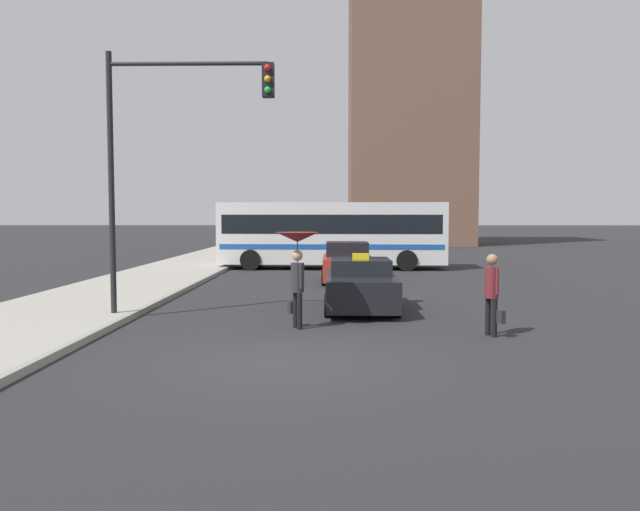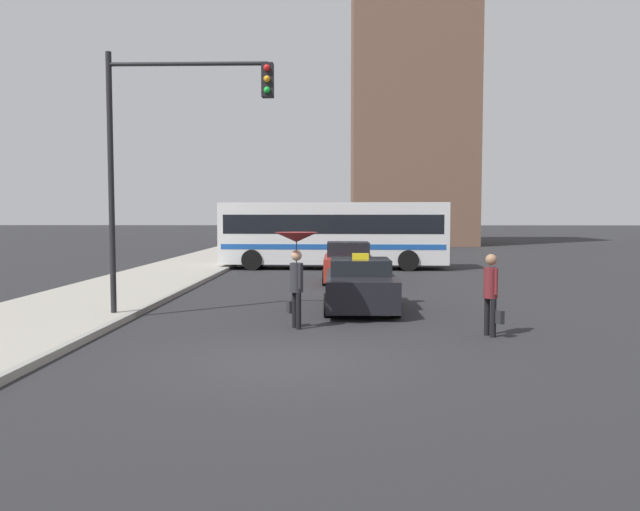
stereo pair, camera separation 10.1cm
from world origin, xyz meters
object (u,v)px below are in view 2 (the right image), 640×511
Objects in this scene: city_bus at (333,232)px; pedestrian_man at (491,289)px; traffic_light at (172,135)px; taxi at (360,286)px; sedan_red at (348,264)px; pedestrian_with_umbrella at (296,253)px.

city_bus reaches higher than pedestrian_man.
city_bus is 1.66× the size of traffic_light.
traffic_light reaches higher than pedestrian_man.
city_bus is (-0.79, 13.04, 1.10)m from taxi.
sedan_red is 2.35× the size of pedestrian_man.
pedestrian_with_umbrella is (-1.34, -9.87, 1.00)m from sedan_red.
taxi is at bearing 91.61° from sedan_red.
traffic_light is at bearing 41.21° from pedestrian_with_umbrella.
sedan_red is 6.12m from city_bus.
pedestrian_man is at bearing 125.50° from taxi.
traffic_light reaches higher than sedan_red.
taxi is 0.98× the size of sedan_red.
pedestrian_with_umbrella is at bearing 179.03° from city_bus.
traffic_light is (-4.63, -1.60, 3.83)m from taxi.
pedestrian_with_umbrella is 4.27m from pedestrian_man.
traffic_light is (-3.84, -14.64, 2.74)m from city_bus.
city_bus is 15.89m from pedestrian_with_umbrella.
sedan_red is at bearing 62.85° from traffic_light.
taxi is 6.22m from traffic_light.
city_bus is (-0.59, 6.00, 1.05)m from sedan_red.
sedan_red is 1.88× the size of pedestrian_with_umbrella.
city_bus is 6.19× the size of pedestrian_man.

